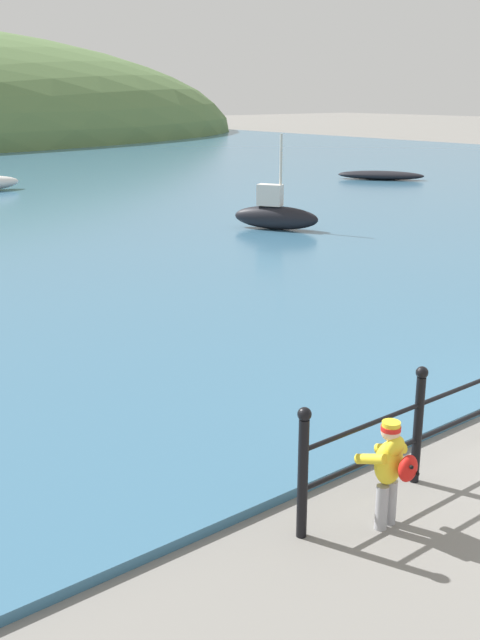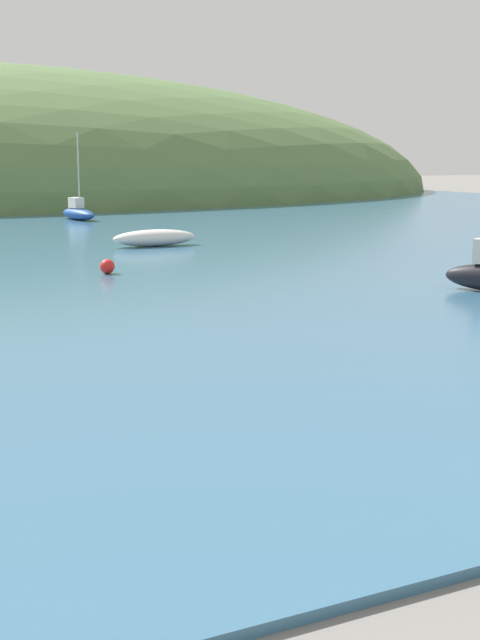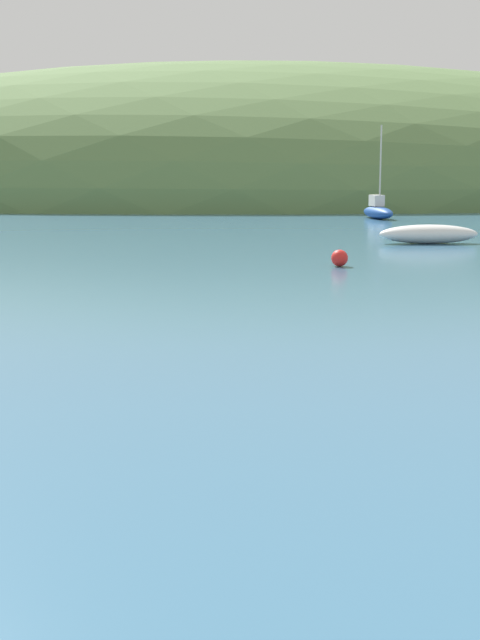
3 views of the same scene
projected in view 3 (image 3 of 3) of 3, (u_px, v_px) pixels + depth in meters
name	position (u px, v px, depth m)	size (l,w,h in m)	color
water	(325.00, 231.00, 32.95)	(80.00, 60.00, 0.10)	#386684
far_hillside	(257.00, 200.00, 65.80)	(82.97, 45.64, 19.27)	#567542
boat_twin_mast	(378.00, 211.00, 39.73)	(1.20, 3.29, 4.09)	#1E4793
boat_red_dinghy	(429.00, 234.00, 26.82)	(3.01, 0.90, 0.57)	silver
mooring_buoy	(340.00, 258.00, 20.67)	(0.39, 0.39, 0.39)	red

